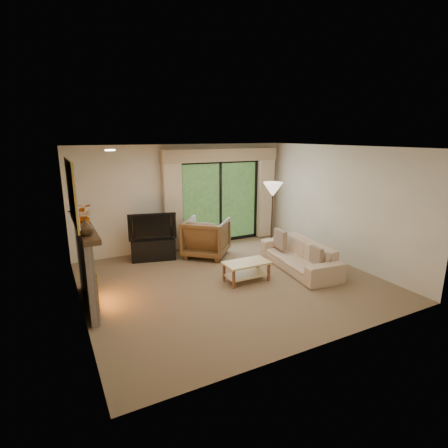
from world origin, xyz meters
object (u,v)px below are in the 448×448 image
media_console (153,249)px  coffee_table (246,271)px  sofa (299,256)px  armchair (206,237)px

media_console → coffee_table: size_ratio=1.12×
media_console → sofa: (2.60, -2.05, 0.05)m
armchair → media_console: bearing=25.4°
sofa → coffee_table: size_ratio=2.33×
sofa → coffee_table: 1.34m
media_console → coffee_table: 2.44m
sofa → coffee_table: (-1.34, -0.04, -0.10)m
sofa → coffee_table: sofa is taller
media_console → armchair: bearing=-2.9°
coffee_table → sofa: bearing=2.2°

